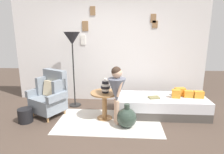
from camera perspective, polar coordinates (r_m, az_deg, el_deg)
The scene contains 16 objects.
ground_plane at distance 3.38m, azimuth -3.85°, elevation -18.03°, with size 12.00×12.00×0.00m, color #4C3D33.
gallery_wall at distance 4.84m, azimuth -0.96°, elevation 8.03°, with size 4.80×0.12×2.60m.
rug at distance 3.90m, azimuth -0.96°, elevation -13.30°, with size 2.05×1.15×0.01m, color silver.
armchair at distance 4.28m, azimuth -18.12°, elevation -5.24°, with size 0.90×0.83×0.97m.
daybed at distance 4.30m, azimuth 14.49°, elevation -8.28°, with size 1.90×0.81×0.40m.
pillow_head at distance 4.41m, azimuth 24.67°, elevation -4.82°, with size 0.19×0.12×0.15m, color orange.
pillow_mid at distance 4.36m, azimuth 22.05°, elevation -4.75°, with size 0.18×0.12×0.14m, color orange.
pillow_back at distance 4.40m, azimuth 19.79°, elevation -4.19°, with size 0.22×0.12×0.17m, color orange.
pillow_extra at distance 4.23m, azimuth 18.74°, elevation -4.81°, with size 0.17×0.12×0.18m, color orange.
side_table at distance 3.89m, azimuth -2.27°, elevation -6.91°, with size 0.57×0.57×0.57m.
vase_striped at distance 3.77m, azimuth -2.00°, elevation -2.95°, with size 0.18×0.18×0.29m.
floor_lamp at distance 4.46m, azimuth -11.92°, elevation 10.23°, with size 0.37×0.37×1.76m.
person_child at distance 3.57m, azimuth 1.44°, elevation -3.32°, with size 0.34×0.34×1.14m.
book_on_daybed at distance 4.11m, azimuth 12.51°, elevation -6.03°, with size 0.22×0.16×0.03m, color olive.
demijohn_near at distance 3.65m, azimuth 4.44°, elevation -12.07°, with size 0.37×0.37×0.46m.
magazine_basket at distance 4.22m, azimuth -24.65°, elevation -10.48°, with size 0.28×0.28×0.28m, color black.
Camera 1 is at (0.41, -2.85, 1.77)m, focal length 30.34 mm.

